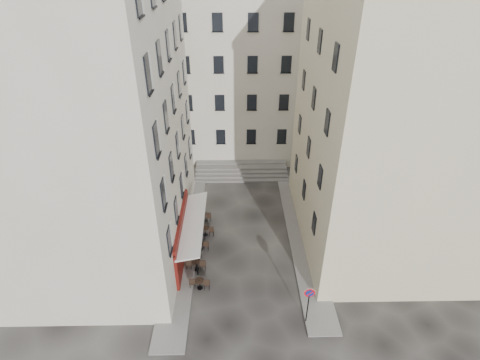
{
  "coord_description": "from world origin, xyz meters",
  "views": [
    {
      "loc": [
        -0.65,
        -19.62,
        19.02
      ],
      "look_at": [
        -0.27,
        4.0,
        4.59
      ],
      "focal_mm": 28.0,
      "sensor_mm": 36.0,
      "label": 1
    }
  ],
  "objects_px": {
    "no_parking_sign": "(309,299)",
    "pedestrian": "(201,240)",
    "bistro_table_b": "(196,264)",
    "bistro_table_a": "(200,283)"
  },
  "relations": [
    {
      "from": "bistro_table_b",
      "to": "pedestrian",
      "type": "relative_size",
      "value": 0.81
    },
    {
      "from": "no_parking_sign",
      "to": "pedestrian",
      "type": "bearing_deg",
      "value": 135.48
    },
    {
      "from": "bistro_table_a",
      "to": "bistro_table_b",
      "type": "bearing_deg",
      "value": 102.47
    },
    {
      "from": "no_parking_sign",
      "to": "bistro_table_b",
      "type": "distance_m",
      "value": 8.4
    },
    {
      "from": "no_parking_sign",
      "to": "pedestrian",
      "type": "distance_m",
      "value": 9.48
    },
    {
      "from": "bistro_table_b",
      "to": "pedestrian",
      "type": "xyz_separation_m",
      "value": [
        0.2,
        2.08,
        0.36
      ]
    },
    {
      "from": "bistro_table_a",
      "to": "pedestrian",
      "type": "distance_m",
      "value": 3.83
    },
    {
      "from": "bistro_table_b",
      "to": "pedestrian",
      "type": "height_order",
      "value": "pedestrian"
    },
    {
      "from": "no_parking_sign",
      "to": "bistro_table_a",
      "type": "relative_size",
      "value": 2.12
    },
    {
      "from": "no_parking_sign",
      "to": "pedestrian",
      "type": "height_order",
      "value": "no_parking_sign"
    }
  ]
}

